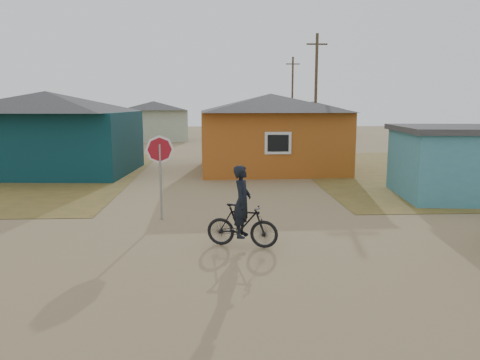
% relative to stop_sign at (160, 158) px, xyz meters
% --- Properties ---
extents(ground, '(120.00, 120.00, 0.00)m').
position_rel_stop_sign_xyz_m(ground, '(1.91, -3.72, -1.84)').
color(ground, '#8D7751').
extents(house_teal, '(8.93, 7.08, 4.00)m').
position_rel_stop_sign_xyz_m(house_teal, '(-6.59, 9.78, 0.21)').
color(house_teal, '#092C33').
rests_on(house_teal, ground).
extents(house_yellow, '(7.72, 6.76, 3.90)m').
position_rel_stop_sign_xyz_m(house_yellow, '(4.41, 10.28, 0.16)').
color(house_yellow, '#A65419').
rests_on(house_yellow, ground).
extents(house_pale_west, '(7.04, 6.15, 3.60)m').
position_rel_stop_sign_xyz_m(house_pale_west, '(-4.09, 30.28, 0.02)').
color(house_pale_west, '#A8B49A').
rests_on(house_pale_west, ground).
extents(house_beige_east, '(6.95, 6.05, 3.60)m').
position_rel_stop_sign_xyz_m(house_beige_east, '(11.91, 36.28, 0.02)').
color(house_beige_east, gray).
rests_on(house_beige_east, ground).
extents(house_pale_north, '(6.28, 5.81, 3.40)m').
position_rel_stop_sign_xyz_m(house_pale_north, '(-12.09, 42.28, -0.09)').
color(house_pale_north, '#A8B49A').
rests_on(house_pale_north, ground).
extents(utility_pole_near, '(1.40, 0.20, 8.00)m').
position_rel_stop_sign_xyz_m(utility_pole_near, '(8.41, 18.28, 2.30)').
color(utility_pole_near, '#493B2C').
rests_on(utility_pole_near, ground).
extents(utility_pole_far, '(1.40, 0.20, 8.00)m').
position_rel_stop_sign_xyz_m(utility_pole_far, '(9.41, 34.28, 2.30)').
color(utility_pole_far, '#493B2C').
rests_on(utility_pole_far, ground).
extents(stop_sign, '(0.81, 0.23, 2.51)m').
position_rel_stop_sign_xyz_m(stop_sign, '(0.00, 0.00, 0.00)').
color(stop_sign, gray).
rests_on(stop_sign, ground).
extents(cyclist, '(1.82, 0.96, 1.98)m').
position_rel_stop_sign_xyz_m(cyclist, '(2.24, -2.72, -1.12)').
color(cyclist, black).
rests_on(cyclist, ground).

